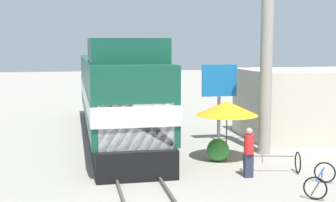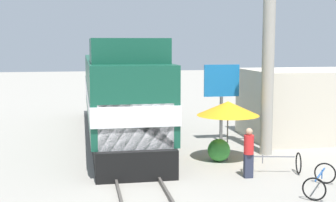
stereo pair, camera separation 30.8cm
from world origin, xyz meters
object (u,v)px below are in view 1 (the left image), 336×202
(locomotive, at_px, (117,96))
(bicycle_spare, at_px, (320,180))
(utility_pole, at_px, (267,51))
(person_bystander, at_px, (249,150))
(vendor_umbrella, at_px, (227,108))
(bicycle, at_px, (271,162))
(billboard_sign, at_px, (219,86))

(locomotive, distance_m, bicycle_spare, 11.04)
(utility_pole, relative_size, person_bystander, 4.89)
(utility_pole, bearing_deg, locomotive, 142.35)
(utility_pole, relative_size, vendor_umbrella, 3.47)
(utility_pole, distance_m, person_bystander, 4.98)
(bicycle_spare, bearing_deg, bicycle, -35.91)
(vendor_umbrella, bearing_deg, utility_pole, 20.51)
(person_bystander, bearing_deg, locomotive, 116.64)
(vendor_umbrella, relative_size, bicycle_spare, 1.24)
(locomotive, bearing_deg, bicycle_spare, -59.98)
(billboard_sign, bearing_deg, person_bystander, -97.95)
(utility_pole, xyz_separation_m, vendor_umbrella, (-1.90, -0.71, -2.20))
(bicycle, bearing_deg, utility_pole, 174.52)
(utility_pole, xyz_separation_m, person_bystander, (-1.93, -3.16, -3.34))
(utility_pole, distance_m, billboard_sign, 3.43)
(locomotive, bearing_deg, vendor_umbrella, -53.29)
(locomotive, xyz_separation_m, vendor_umbrella, (3.83, -5.13, 0.01))
(billboard_sign, xyz_separation_m, bicycle, (0.18, -5.58, -2.24))
(locomotive, height_order, bicycle, locomotive)
(billboard_sign, xyz_separation_m, person_bystander, (-0.83, -5.96, -1.69))
(locomotive, distance_m, billboard_sign, 4.94)
(locomotive, bearing_deg, billboard_sign, -19.28)
(person_bystander, bearing_deg, utility_pole, 58.61)
(locomotive, relative_size, billboard_sign, 4.38)
(utility_pole, bearing_deg, person_bystander, -121.39)
(person_bystander, height_order, bicycle, person_bystander)
(locomotive, height_order, bicycle_spare, locomotive)
(bicycle, relative_size, bicycle_spare, 1.04)
(vendor_umbrella, relative_size, person_bystander, 1.41)
(locomotive, distance_m, utility_pole, 7.57)
(locomotive, relative_size, utility_pole, 1.87)
(person_bystander, height_order, bicycle_spare, person_bystander)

